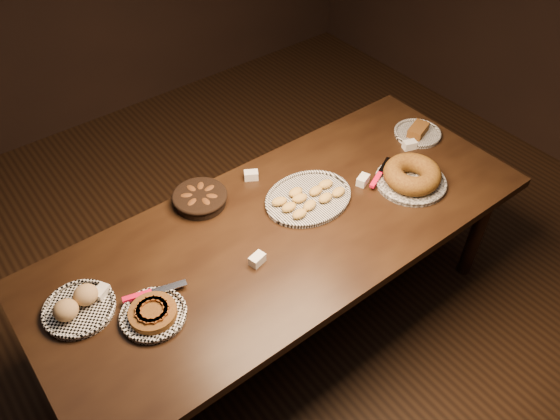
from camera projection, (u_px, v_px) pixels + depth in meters
ground at (286, 319)px, 3.07m from camera, size 5.00×5.00×0.00m
buffet_table at (287, 237)px, 2.60m from camera, size 2.40×1.00×0.75m
apple_tart_plate at (153, 313)px, 2.17m from camera, size 0.32×0.27×0.05m
madeleine_platter at (308, 198)px, 2.66m from camera, size 0.45×0.37×0.05m
bundt_cake_plate at (412, 176)px, 2.73m from camera, size 0.38×0.38×0.11m
croissant_basket at (200, 198)px, 2.63m from camera, size 0.29×0.29×0.07m
bread_roll_plate at (78, 306)px, 2.19m from camera, size 0.29×0.29×0.09m
loaf_plate at (418, 132)px, 3.05m from camera, size 0.26×0.26×0.06m
tent_cards at (286, 205)px, 2.62m from camera, size 1.83×0.54×0.04m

